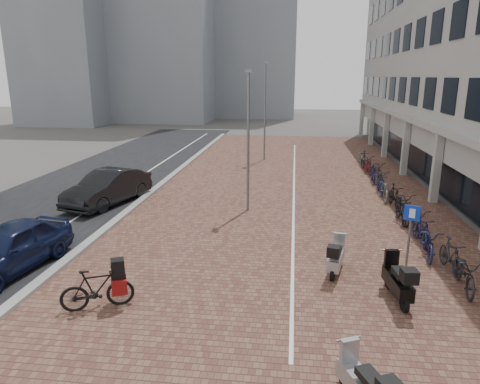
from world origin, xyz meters
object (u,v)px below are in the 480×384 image
scooter_mid (398,279)px  parking_sign (410,230)px  scooter_back (365,384)px  hero_bike (97,288)px  scooter_front (336,256)px  car_navy (8,248)px  car_dark (108,188)px

scooter_mid → parking_sign: parking_sign is taller
scooter_back → parking_sign: size_ratio=0.75×
scooter_mid → parking_sign: 1.97m
hero_bike → parking_sign: size_ratio=0.87×
scooter_front → scooter_back: size_ratio=1.00×
car_navy → hero_bike: (3.70, -1.81, -0.18)m
car_dark → scooter_mid: bearing=-18.6°
scooter_front → scooter_back: 5.72m
parking_sign → car_navy: bearing=-152.4°
hero_bike → scooter_mid: size_ratio=1.07×
scooter_back → parking_sign: 6.33m
car_dark → parking_sign: size_ratio=2.20×
hero_bike → parking_sign: parking_sign is taller
car_navy → hero_bike: size_ratio=2.35×
car_navy → car_dark: car_dark is taller
car_navy → parking_sign: bearing=14.5°
scooter_front → hero_bike: bearing=-142.1°
car_dark → hero_bike: (3.70, -9.19, -0.21)m
scooter_front → parking_sign: parking_sign is taller
scooter_front → scooter_mid: (1.49, -1.49, 0.05)m
car_dark → scooter_mid: (11.49, -7.76, -0.18)m
scooter_front → scooter_mid: 2.11m
car_navy → car_dark: bearing=98.5°
hero_bike → scooter_back: bearing=-138.5°
car_dark → scooter_back: (10.00, -12.00, -0.23)m
scooter_mid → scooter_front: bearing=128.9°
parking_sign → scooter_mid: bearing=-89.5°
scooter_mid → car_dark: bearing=139.8°
scooter_back → car_navy: bearing=131.5°
scooter_mid → parking_sign: bearing=62.9°
car_dark → hero_bike: size_ratio=2.53×
car_dark → parking_sign: bearing=-11.2°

